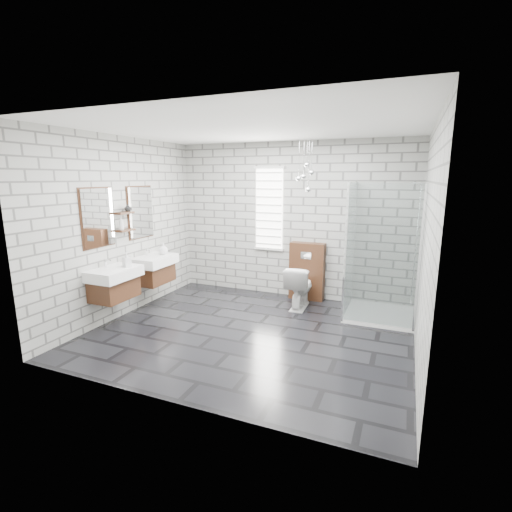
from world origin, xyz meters
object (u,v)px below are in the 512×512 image
Objects in this scene: toilet at (299,287)px; cistern_panel at (307,271)px; shower_enclosure at (374,286)px; vanity_right at (152,261)px; vanity_left at (112,274)px.

cistern_panel is at bearing -92.20° from toilet.
toilet is (-1.16, 0.05, -0.15)m from shower_enclosure.
vanity_right is 2.44m from toilet.
vanity_left reaches higher than toilet.
vanity_left is 2.24× the size of toilet.
shower_enclosure is at bearing 26.44° from vanity_left.
vanity_right reaches higher than toilet.
shower_enclosure reaches higher than toilet.
vanity_right is (0.00, 0.90, 0.00)m from vanity_left.
vanity_right is at bearing 18.43° from toilet.
vanity_left is at bearing -135.47° from cistern_panel.
vanity_right reaches higher than cistern_panel.
vanity_left is 0.90m from vanity_right.
shower_enclosure is 1.17m from toilet.
vanity_right is at bearing -166.84° from shower_enclosure.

